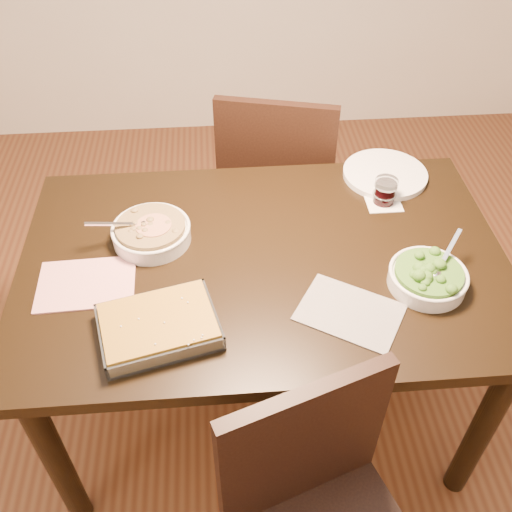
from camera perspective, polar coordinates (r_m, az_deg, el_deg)
ground at (r=2.23m, az=0.59°, el=-14.17°), size 4.00×4.00×0.00m
table at (r=1.71m, az=0.75°, el=-2.39°), size 1.40×0.90×0.75m
magazine_a at (r=1.63m, az=-16.61°, el=-2.66°), size 0.27×0.20×0.01m
magazine_b at (r=1.51m, az=9.36°, el=-5.58°), size 0.32×0.29×0.00m
coaster at (r=1.88m, az=12.58°, el=5.31°), size 0.11×0.11×0.00m
stew_bowl at (r=1.70m, az=-10.42°, el=2.40°), size 0.25×0.23×0.09m
broccoli_bowl at (r=1.61m, az=16.81°, el=-2.02°), size 0.21×0.22×0.08m
baking_dish at (r=1.45m, az=-9.71°, el=-6.93°), size 0.33×0.28×0.05m
wine_tumbler at (r=1.85m, az=12.79°, el=6.39°), size 0.07×0.07×0.08m
dinner_plate at (r=1.99m, az=12.77°, el=8.00°), size 0.28×0.28×0.02m
chair_far at (r=2.31m, az=2.21°, el=7.49°), size 0.53×0.53×0.93m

